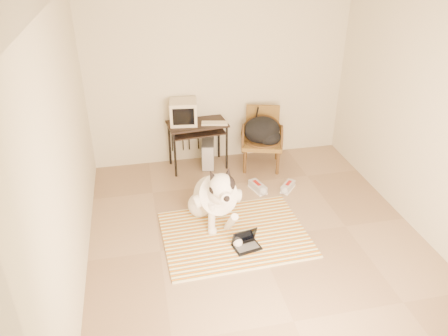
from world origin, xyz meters
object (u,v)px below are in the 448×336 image
object	(u,v)px
laptop	(246,243)
dog	(215,197)
backpack	(263,131)
rattan_chair	(262,138)
computer_desk	(197,130)
pc_tower	(208,153)
crt_monitor	(183,112)

from	to	relation	value
laptop	dog	bearing A→B (deg)	113.12
backpack	rattan_chair	bearing A→B (deg)	81.16
laptop	computer_desk	bearing A→B (deg)	96.24
dog	rattan_chair	bearing A→B (deg)	53.84
dog	laptop	distance (m)	0.71
computer_desk	rattan_chair	bearing A→B (deg)	-7.22
dog	pc_tower	world-z (taller)	dog
computer_desk	dog	bearing A→B (deg)	-90.83
laptop	crt_monitor	bearing A→B (deg)	101.16
laptop	backpack	xyz separation A→B (m)	(0.75, 1.89, 0.54)
pc_tower	backpack	world-z (taller)	backpack
crt_monitor	computer_desk	bearing A→B (deg)	-15.20
computer_desk	backpack	distance (m)	1.00
computer_desk	crt_monitor	world-z (taller)	crt_monitor
crt_monitor	backpack	bearing A→B (deg)	-12.72
laptop	pc_tower	xyz separation A→B (m)	(-0.07, 2.12, 0.13)
crt_monitor	backpack	distance (m)	1.24
pc_tower	backpack	size ratio (longest dim) A/B	0.84
dog	pc_tower	bearing A→B (deg)	83.28
computer_desk	laptop	bearing A→B (deg)	-83.76
laptop	rattan_chair	distance (m)	2.15
dog	rattan_chair	size ratio (longest dim) A/B	1.40
pc_tower	rattan_chair	xyz separation A→B (m)	(0.83, -0.15, 0.25)
backpack	pc_tower	bearing A→B (deg)	164.15
pc_tower	rattan_chair	world-z (taller)	rattan_chair
computer_desk	backpack	world-z (taller)	backpack
laptop	crt_monitor	size ratio (longest dim) A/B	0.79
laptop	pc_tower	bearing A→B (deg)	91.92
dog	backpack	distance (m)	1.66
rattan_chair	backpack	world-z (taller)	rattan_chair
computer_desk	pc_tower	size ratio (longest dim) A/B	1.99
pc_tower	crt_monitor	bearing A→B (deg)	174.80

